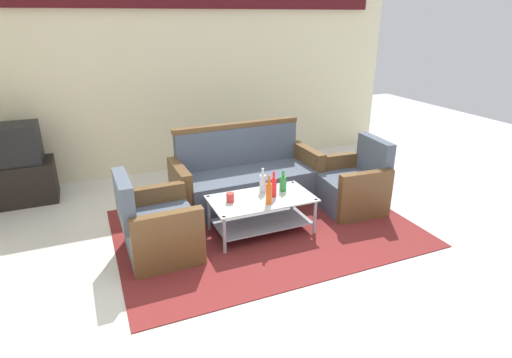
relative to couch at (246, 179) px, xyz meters
name	(u,v)px	position (x,y,z in m)	size (l,w,h in m)	color
ground_plane	(283,263)	(-0.18, -1.42, -0.32)	(14.00, 14.00, 0.00)	silver
wall_back	(192,69)	(-0.18, 1.63, 1.16)	(6.52, 0.19, 2.80)	beige
rug	(265,228)	(-0.06, -0.72, -0.31)	(3.19, 2.23, 0.01)	maroon
couch	(246,179)	(0.00, 0.00, 0.00)	(1.81, 0.77, 0.96)	#4C5666
armchair_left	(158,228)	(-1.24, -0.79, -0.03)	(0.71, 0.77, 0.85)	#4C5666
armchair_right	(352,186)	(1.12, -0.65, -0.03)	(0.75, 0.80, 0.85)	#4C5666
coffee_table	(261,210)	(-0.13, -0.78, -0.04)	(1.10, 0.60, 0.40)	silver
bottle_clear	(263,183)	(-0.06, -0.64, 0.20)	(0.07, 0.07, 0.27)	silver
bottle_green	(283,183)	(0.16, -0.70, 0.18)	(0.08, 0.08, 0.24)	#2D8C38
bottle_orange	(269,193)	(-0.12, -0.94, 0.21)	(0.07, 0.07, 0.31)	#D85919
bottle_red	(274,187)	(0.00, -0.80, 0.20)	(0.06, 0.06, 0.28)	red
cup	(230,197)	(-0.47, -0.75, 0.14)	(0.08, 0.08, 0.10)	red
tv_stand	(21,182)	(-2.58, 1.13, -0.06)	(0.80, 0.50, 0.52)	black
television	(13,144)	(-2.58, 1.13, 0.44)	(0.61, 0.46, 0.48)	black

